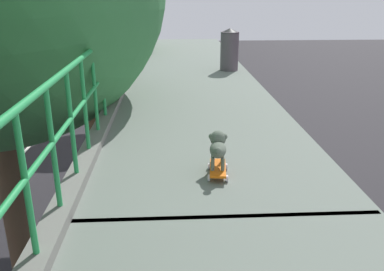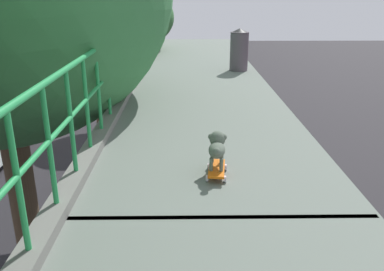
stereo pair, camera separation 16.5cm
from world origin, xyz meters
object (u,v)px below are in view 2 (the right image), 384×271
city_bus (17,96)px  small_dog (217,146)px  toy_skateboard (217,169)px  litter_bin (239,49)px

city_bus → small_dog: (9.28, -17.06, 3.85)m
toy_skateboard → litter_bin: 5.70m
toy_skateboard → small_dog: 0.24m
litter_bin → toy_skateboard: bearing=-99.2°
toy_skateboard → small_dog: small_dog is taller
city_bus → litter_bin: size_ratio=12.43×
city_bus → small_dog: size_ratio=28.12×
small_dog → litter_bin: litter_bin is taller
city_bus → small_dog: bearing=-61.5°
city_bus → small_dog: 19.80m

